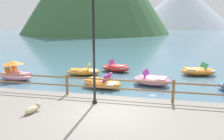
# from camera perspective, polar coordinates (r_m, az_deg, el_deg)

# --- Properties ---
(ground_plane) EXTENTS (200.00, 200.00, 0.00)m
(ground_plane) POSITION_cam_1_polar(r_m,az_deg,el_deg) (47.99, 10.15, 7.39)
(ground_plane) COLOR #477084
(dock_railing) EXTENTS (23.92, 0.12, 0.95)m
(dock_railing) POSITION_cam_1_polar(r_m,az_deg,el_deg) (9.91, 1.39, -3.85)
(dock_railing) COLOR brown
(dock_railing) RESTS_ON promenade_dock
(lamp_post) EXTENTS (0.28, 0.28, 4.44)m
(lamp_post) POSITION_cam_1_polar(r_m,az_deg,el_deg) (8.88, -4.66, 7.91)
(lamp_post) COLOR black
(lamp_post) RESTS_ON promenade_dock
(dog_resting) EXTENTS (0.41, 1.07, 0.26)m
(dog_resting) POSITION_cam_1_polar(r_m,az_deg,el_deg) (9.01, -19.42, -9.27)
(dog_resting) COLOR tan
(dog_resting) RESTS_ON promenade_dock
(pedal_boat_0) EXTENTS (2.49, 1.84, 0.90)m
(pedal_boat_0) POSITION_cam_1_polar(r_m,az_deg,el_deg) (13.66, 10.05, -2.51)
(pedal_boat_0) COLOR pink
(pedal_boat_0) RESTS_ON ground
(pedal_boat_2) EXTENTS (2.60, 1.83, 0.85)m
(pedal_boat_2) POSITION_cam_1_polar(r_m,az_deg,el_deg) (13.03, -2.66, -3.23)
(pedal_boat_2) COLOR orange
(pedal_boat_2) RESTS_ON ground
(pedal_boat_4) EXTENTS (2.77, 1.98, 0.87)m
(pedal_boat_4) POSITION_cam_1_polar(r_m,az_deg,el_deg) (17.18, 21.00, -0.24)
(pedal_boat_4) COLOR orange
(pedal_boat_4) RESTS_ON ground
(pedal_boat_5) EXTENTS (2.72, 1.85, 1.25)m
(pedal_boat_5) POSITION_cam_1_polar(r_m,az_deg,el_deg) (15.93, -23.26, -0.85)
(pedal_boat_5) COLOR pink
(pedal_boat_5) RESTS_ON ground
(pedal_boat_6) EXTENTS (2.40, 1.59, 0.89)m
(pedal_boat_6) POSITION_cam_1_polar(r_m,az_deg,el_deg) (17.14, 0.99, 0.60)
(pedal_boat_6) COLOR red
(pedal_boat_6) RESTS_ON ground
(pedal_boat_7) EXTENTS (2.58, 1.80, 0.84)m
(pedal_boat_7) POSITION_cam_1_polar(r_m,az_deg,el_deg) (16.09, -7.25, -0.39)
(pedal_boat_7) COLOR orange
(pedal_boat_7) RESTS_ON ground
(distant_peak) EXTENTS (58.05, 58.05, 24.65)m
(distant_peak) POSITION_cam_1_polar(r_m,az_deg,el_deg) (141.17, 17.11, 14.98)
(distant_peak) COLOR #A8B2C1
(distant_peak) RESTS_ON ground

